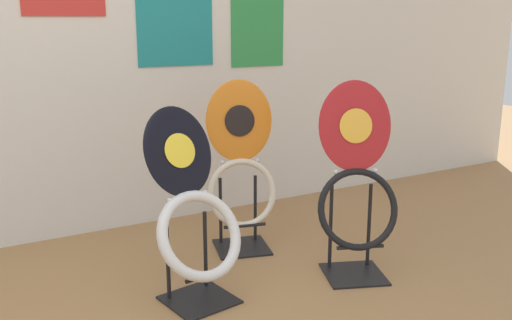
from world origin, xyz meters
TOP-DOWN VIEW (x-y plane):
  - toilet_seat_display_crimson_swirl at (1.42, 0.72)m, footprint 0.43×0.36m
  - toilet_seat_display_jazz_black at (0.64, 0.86)m, footprint 0.43×0.42m
  - toilet_seat_display_orange_sun at (1.10, 1.28)m, footprint 0.39×0.34m

SIDE VIEW (x-z plane):
  - toilet_seat_display_jazz_black at x=0.64m, z-range -0.04..0.81m
  - toilet_seat_display_orange_sun at x=1.10m, z-range -0.02..0.90m
  - toilet_seat_display_crimson_swirl at x=1.42m, z-range -0.02..0.92m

